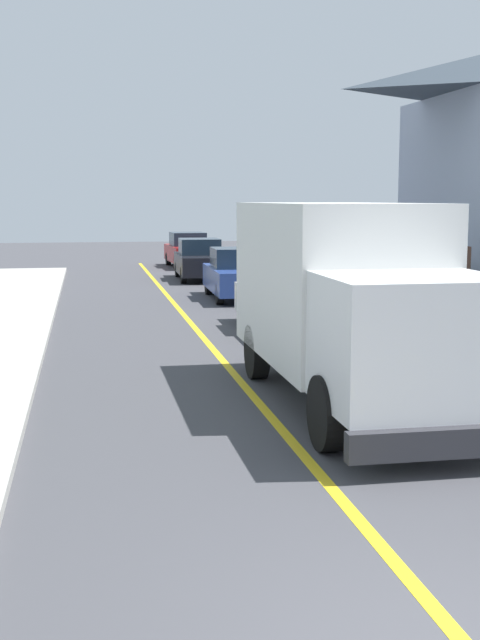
{
  "coord_description": "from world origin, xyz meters",
  "views": [
    {
      "loc": [
        -2.68,
        -5.09,
        3.26
      ],
      "look_at": [
        -0.35,
        7.58,
        1.4
      ],
      "focal_mm": 47.0,
      "sensor_mm": 36.0,
      "label": 1
    }
  ],
  "objects_px": {
    "parked_car_mid": "(237,275)",
    "parked_van_across": "(421,303)",
    "parked_car_far": "(200,260)",
    "parked_car_furthest": "(188,251)",
    "box_truck": "(346,293)",
    "parked_car_near": "(284,299)"
  },
  "relations": [
    {
      "from": "parked_car_furthest",
      "to": "parked_van_across",
      "type": "xyz_separation_m",
      "value": [
        3.03,
        -21.52,
        0.0
      ]
    },
    {
      "from": "parked_van_across",
      "to": "parked_car_near",
      "type": "bearing_deg",
      "value": 155.88
    },
    {
      "from": "box_truck",
      "to": "parked_car_furthest",
      "type": "relative_size",
      "value": 1.61
    },
    {
      "from": "parked_car_far",
      "to": "parked_car_furthest",
      "type": "distance_m",
      "value": 6.56
    },
    {
      "from": "box_truck",
      "to": "parked_car_near",
      "type": "height_order",
      "value": "box_truck"
    },
    {
      "from": "parked_car_near",
      "to": "parked_car_far",
      "type": "bearing_deg",
      "value": 91.2
    },
    {
      "from": "parked_car_near",
      "to": "parked_van_across",
      "type": "xyz_separation_m",
      "value": [
        3.06,
        -1.37,
        0.0
      ]
    },
    {
      "from": "parked_car_far",
      "to": "parked_car_furthest",
      "type": "relative_size",
      "value": 1.0
    },
    {
      "from": "parked_car_mid",
      "to": "box_truck",
      "type": "bearing_deg",
      "value": -93.2
    },
    {
      "from": "parked_car_mid",
      "to": "parked_car_furthest",
      "type": "relative_size",
      "value": 1.0
    },
    {
      "from": "box_truck",
      "to": "parked_van_across",
      "type": "height_order",
      "value": "box_truck"
    },
    {
      "from": "parked_car_mid",
      "to": "parked_car_far",
      "type": "bearing_deg",
      "value": 92.85
    },
    {
      "from": "parked_car_furthest",
      "to": "parked_car_far",
      "type": "bearing_deg",
      "value": -92.74
    },
    {
      "from": "parked_car_far",
      "to": "parked_van_across",
      "type": "xyz_separation_m",
      "value": [
        3.34,
        -14.97,
        0.0
      ]
    },
    {
      "from": "box_truck",
      "to": "parked_car_near",
      "type": "bearing_deg",
      "value": 84.29
    },
    {
      "from": "parked_car_near",
      "to": "parked_car_mid",
      "type": "xyz_separation_m",
      "value": [
        0.05,
        6.82,
        0.0
      ]
    },
    {
      "from": "parked_car_mid",
      "to": "parked_van_across",
      "type": "bearing_deg",
      "value": -69.85
    },
    {
      "from": "box_truck",
      "to": "parked_van_across",
      "type": "xyz_separation_m",
      "value": [
        3.8,
        6.05,
        -0.97
      ]
    },
    {
      "from": "box_truck",
      "to": "parked_car_near",
      "type": "xyz_separation_m",
      "value": [
        0.74,
        7.42,
        -0.97
      ]
    },
    {
      "from": "box_truck",
      "to": "parked_car_furthest",
      "type": "xyz_separation_m",
      "value": [
        0.77,
        27.57,
        -0.97
      ]
    },
    {
      "from": "parked_car_far",
      "to": "box_truck",
      "type": "bearing_deg",
      "value": -91.24
    },
    {
      "from": "parked_car_mid",
      "to": "parked_car_furthest",
      "type": "bearing_deg",
      "value": 90.11
    }
  ]
}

